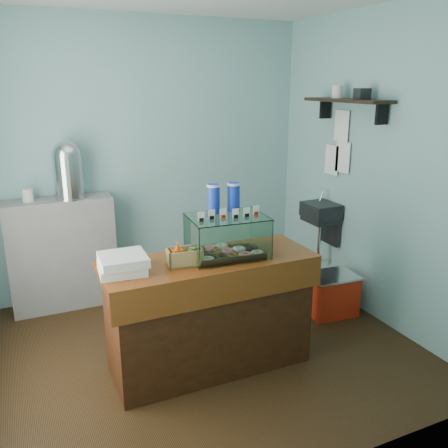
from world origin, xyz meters
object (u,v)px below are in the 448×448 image
display_case (226,233)px  red_cooler (331,294)px  counter (210,313)px  coffee_urn (68,168)px

display_case → red_cooler: bearing=17.6°
counter → coffee_urn: (-0.78, 1.56, 0.93)m
counter → red_cooler: bearing=12.9°
coffee_urn → display_case: bearing=-58.6°
coffee_urn → red_cooler: 2.77m
counter → display_case: (0.15, 0.03, 0.62)m
display_case → red_cooler: (1.25, 0.29, -0.87)m
counter → red_cooler: counter is taller
coffee_urn → red_cooler: coffee_urn is taller
counter → display_case: 0.63m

